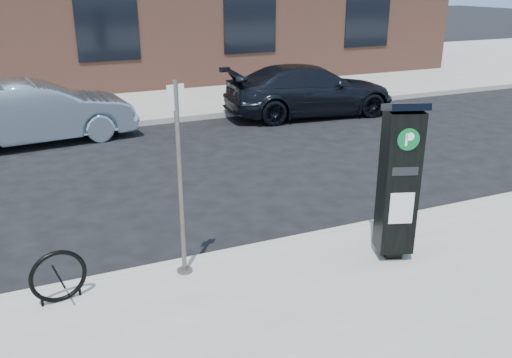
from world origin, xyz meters
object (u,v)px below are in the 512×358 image
car_silver (37,112)px  car_dark (310,90)px  bike_rack (58,277)px  parking_kiosk (399,180)px  sign_pole (180,183)px

car_silver → car_dark: 7.46m
bike_rack → car_silver: car_silver is taller
bike_rack → car_silver: (0.17, 7.80, 0.28)m
parking_kiosk → bike_rack: parking_kiosk is taller
sign_pole → car_silver: bearing=86.4°
car_silver → car_dark: bearing=-96.9°
sign_pole → car_silver: sign_pole is taller
parking_kiosk → bike_rack: (-4.33, 0.66, -0.80)m
sign_pole → car_dark: sign_pole is taller
parking_kiosk → sign_pole: 2.88m
parking_kiosk → sign_pole: sign_pole is taller
sign_pole → car_silver: size_ratio=0.55×
parking_kiosk → bike_rack: bearing=-169.7°
sign_pole → car_silver: (-1.38, 7.73, -0.65)m
parking_kiosk → sign_pole: bearing=-175.7°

